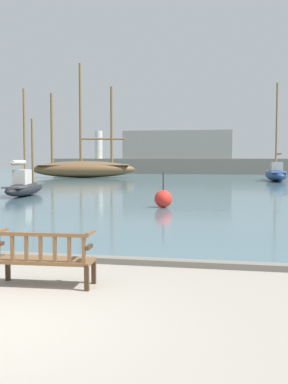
{
  "coord_description": "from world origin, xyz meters",
  "views": [
    {
      "loc": [
        3.13,
        -5.42,
        2.13
      ],
      "look_at": [
        -0.03,
        10.0,
        1.0
      ],
      "focal_mm": 45.0,
      "sensor_mm": 36.0,
      "label": 1
    }
  ],
  "objects": [
    {
      "name": "sailboat_distant_harbor",
      "position": [
        -12.88,
        41.73,
        1.13
      ],
      "size": [
        10.9,
        5.38,
        11.58
      ],
      "color": "brown",
      "rests_on": "harbor_water"
    },
    {
      "name": "far_breakwater",
      "position": [
        -1.79,
        55.34,
        1.93
      ],
      "size": [
        42.48,
        2.4,
        5.62
      ],
      "color": "slate",
      "rests_on": "ground"
    },
    {
      "name": "sailboat_far_starboard",
      "position": [
        6.03,
        38.4,
        0.74
      ],
      "size": [
        2.01,
        7.66,
        8.58
      ],
      "color": "navy",
      "rests_on": "harbor_water"
    },
    {
      "name": "sailboat_mid_port",
      "position": [
        -8.39,
        18.64,
        0.61
      ],
      "size": [
        1.89,
        5.17,
        5.74
      ],
      "color": "black",
      "rests_on": "harbor_water"
    },
    {
      "name": "park_bench",
      "position": [
        -0.05,
        1.94,
        0.47
      ],
      "size": [
        1.63,
        0.61,
        0.92
      ],
      "color": "#3D2A19",
      "rests_on": "ground"
    },
    {
      "name": "channel_buoy",
      "position": [
        -0.04,
        14.0,
        0.45
      ],
      "size": [
        0.73,
        0.73,
        1.43
      ],
      "color": "red",
      "rests_on": "harbor_water"
    },
    {
      "name": "quay_edge_kerb",
      "position": [
        0.0,
        3.85,
        0.06
      ],
      "size": [
        40.0,
        0.3,
        0.12
      ],
      "primitive_type": "cube",
      "color": "slate",
      "rests_on": "ground"
    },
    {
      "name": "harbor_water",
      "position": [
        0.0,
        44.0,
        0.04
      ],
      "size": [
        100.0,
        80.0,
        0.08
      ],
      "primitive_type": "cube",
      "color": "#476670",
      "rests_on": "ground"
    }
  ]
}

